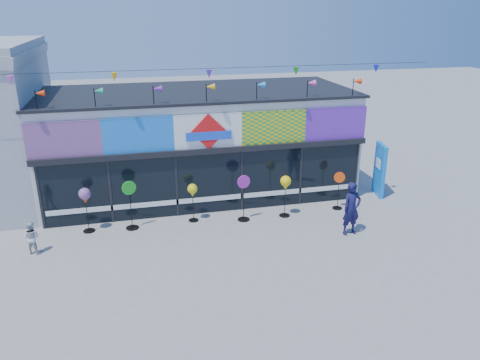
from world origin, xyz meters
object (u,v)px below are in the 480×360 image
object	(u,v)px
spinner_2	(192,191)
spinner_5	(339,189)
spinner_0	(85,197)
spinner_3	(244,197)
adult_man	(352,209)
spinner_4	(286,184)
spinner_1	(130,204)
blue_sign	(380,170)
child	(32,237)

from	to	relation	value
spinner_2	spinner_5	size ratio (longest dim) A/B	0.96
spinner_0	spinner_3	distance (m)	5.36
spinner_5	adult_man	bearing A→B (deg)	-103.22
spinner_2	spinner_5	world-z (taller)	spinner_5
spinner_4	spinner_5	size ratio (longest dim) A/B	1.06
spinner_0	adult_man	distance (m)	8.85
spinner_1	spinner_2	xyz separation A→B (m)	(2.14, 0.12, 0.20)
spinner_3	spinner_4	xyz separation A→B (m)	(1.54, -0.01, 0.34)
blue_sign	adult_man	world-z (taller)	blue_sign
spinner_5	spinner_0	bearing A→B (deg)	178.83
blue_sign	spinner_4	xyz separation A→B (m)	(-4.35, -1.13, 0.18)
blue_sign	spinner_5	bearing A→B (deg)	-144.61
blue_sign	spinner_5	size ratio (longest dim) A/B	1.45
blue_sign	child	xyz separation A→B (m)	(-12.80, -1.92, -0.54)
blue_sign	adult_man	distance (m)	4.01
blue_sign	spinner_5	xyz separation A→B (m)	(-2.19, -0.96, -0.29)
spinner_5	spinner_1	bearing A→B (deg)	179.43
blue_sign	spinner_2	xyz separation A→B (m)	(-7.65, -0.76, 0.06)
blue_sign	spinner_1	distance (m)	9.83
blue_sign	spinner_5	distance (m)	2.41
spinner_4	child	xyz separation A→B (m)	(-8.45, -0.79, -0.72)
spinner_3	spinner_5	size ratio (longest dim) A/B	1.16
spinner_3	spinner_5	distance (m)	3.70
blue_sign	spinner_1	size ratio (longest dim) A/B	1.22
spinner_2	spinner_5	bearing A→B (deg)	-2.07
spinner_0	spinner_1	distance (m)	1.48
spinner_0	adult_man	xyz separation A→B (m)	(8.56, -2.22, -0.35)
adult_man	spinner_1	bearing A→B (deg)	153.87
blue_sign	spinner_5	world-z (taller)	blue_sign
blue_sign	spinner_2	bearing A→B (deg)	-162.52
spinner_0	spinner_2	world-z (taller)	spinner_0
adult_man	spinner_5	bearing A→B (deg)	67.16
spinner_4	spinner_5	bearing A→B (deg)	4.55
spinner_2	spinner_4	distance (m)	3.32
blue_sign	spinner_1	world-z (taller)	blue_sign
spinner_0	spinner_4	world-z (taller)	spinner_0
spinner_2	blue_sign	bearing A→B (deg)	5.68
spinner_2	adult_man	world-z (taller)	adult_man
blue_sign	spinner_4	size ratio (longest dim) A/B	1.36
spinner_1	spinner_0	bearing A→B (deg)	175.65
spinner_0	adult_man	size ratio (longest dim) A/B	0.86
spinner_1	spinner_4	world-z (taller)	spinner_1
spinner_1	spinner_4	distance (m)	5.45
blue_sign	adult_man	bearing A→B (deg)	-119.96
blue_sign	spinner_3	world-z (taller)	blue_sign
spinner_0	spinner_2	size ratio (longest dim) A/B	1.13
child	spinner_4	bearing A→B (deg)	-151.49
spinner_4	spinner_5	world-z (taller)	spinner_4
spinner_1	child	xyz separation A→B (m)	(-3.01, -1.04, -0.40)
spinner_4	adult_man	size ratio (longest dim) A/B	0.85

